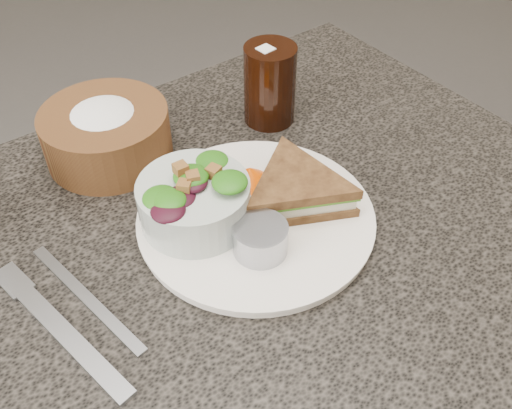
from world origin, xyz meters
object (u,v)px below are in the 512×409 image
Objects in this scene: sandwich at (296,190)px; cola_glass at (270,81)px; dressing_ramekin at (260,239)px; bread_basket at (105,127)px; dinner_plate at (256,218)px; dining_table at (227,393)px; salad_bowl at (194,196)px.

cola_glass is at bearing 87.45° from sandwich.
bread_basket is (-0.06, 0.28, 0.02)m from dressing_ramekin.
bread_basket is at bearing 145.61° from sandwich.
dining_table is at bearing 179.06° from dinner_plate.
dinner_plate is 0.23m from cola_glass.
sandwich is at bearing -118.21° from cola_glass.
dinner_plate is at bearing -0.94° from dining_table.
cola_glass is at bearing -14.93° from bread_basket.
dinner_plate is 0.09m from salad_bowl.
dinner_plate is 1.77× the size of sandwich.
dining_table is 7.36× the size of salad_bowl.
dinner_plate reaches higher than dining_table.
cola_glass is (0.15, 0.17, 0.06)m from dinner_plate.
salad_bowl is 0.10m from dressing_ramekin.
salad_bowl reaches higher than dressing_ramekin.
bread_basket is (-0.02, 0.19, -0.00)m from salad_bowl.
sandwich is at bearing -23.22° from salad_bowl.
dinner_plate is at bearing -30.67° from salad_bowl.
dinner_plate is at bearing -69.40° from bread_basket.
dressing_ramekin is at bearing -78.85° from bread_basket.
dinner_plate is at bearing 58.16° from dressing_ramekin.
salad_bowl is (-0.12, 0.05, 0.02)m from sandwich.
cola_glass reaches higher than salad_bowl.
cola_glass reaches higher than bread_basket.
bread_basket reaches higher than sandwich.
dining_table is at bearing -83.60° from bread_basket.
dressing_ramekin is at bearing -129.73° from cola_glass.
bread_basket reaches higher than dressing_ramekin.
dinner_plate is at bearing -131.81° from cola_glass.
bread_basket is 0.25m from cola_glass.
bread_basket is at bearing 101.15° from dressing_ramekin.
bread_basket is at bearing 110.60° from dinner_plate.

